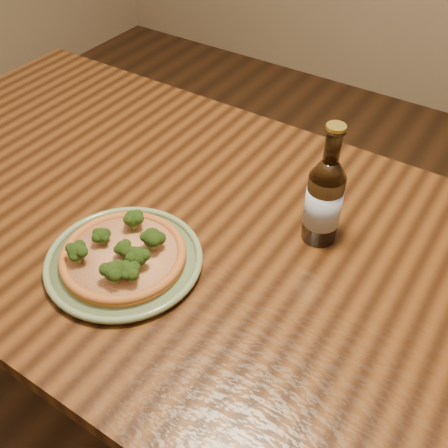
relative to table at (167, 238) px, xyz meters
The scene contains 5 objects.
ground 0.66m from the table, 90.00° to the right, with size 4.50×4.50×0.00m, color #382111.
table is the anchor object (origin of this frame).
plate 0.21m from the table, 76.73° to the right, with size 0.31×0.31×0.02m.
pizza 0.22m from the table, 76.31° to the right, with size 0.24×0.24×0.06m.
beer_bottle 0.39m from the table, 17.82° to the left, with size 0.07×0.07×0.26m.
Camera 1 is at (0.59, -0.55, 1.50)m, focal length 42.00 mm.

